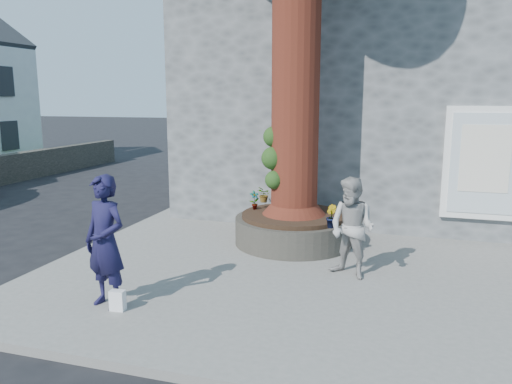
# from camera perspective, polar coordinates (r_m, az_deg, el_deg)

# --- Properties ---
(ground) EXTENTS (120.00, 120.00, 0.00)m
(ground) POSITION_cam_1_polar(r_m,az_deg,el_deg) (8.40, -4.20, -9.89)
(ground) COLOR black
(ground) RESTS_ON ground
(pavement) EXTENTS (9.00, 8.00, 0.12)m
(pavement) POSITION_cam_1_polar(r_m,az_deg,el_deg) (8.92, 7.29, -8.30)
(pavement) COLOR slate
(pavement) RESTS_ON ground
(yellow_line) EXTENTS (0.10, 30.00, 0.01)m
(yellow_line) POSITION_cam_1_polar(r_m,az_deg,el_deg) (10.63, -17.79, -5.91)
(yellow_line) COLOR yellow
(yellow_line) RESTS_ON ground
(stone_shop) EXTENTS (10.30, 8.30, 6.30)m
(stone_shop) POSITION_cam_1_polar(r_m,az_deg,el_deg) (14.53, 15.83, 11.15)
(stone_shop) COLOR #4E5153
(stone_shop) RESTS_ON ground
(planter) EXTENTS (2.30, 2.30, 0.60)m
(planter) POSITION_cam_1_polar(r_m,az_deg,el_deg) (9.88, 4.32, -4.20)
(planter) COLOR black
(planter) RESTS_ON pavement
(man) EXTENTS (0.75, 0.59, 1.83)m
(man) POSITION_cam_1_polar(r_m,az_deg,el_deg) (7.08, -16.85, -5.47)
(man) COLOR #151335
(man) RESTS_ON pavement
(woman) EXTENTS (0.97, 0.90, 1.61)m
(woman) POSITION_cam_1_polar(r_m,az_deg,el_deg) (8.05, 10.92, -4.07)
(woman) COLOR #9D9A96
(woman) RESTS_ON pavement
(shopping_bag) EXTENTS (0.21, 0.13, 0.28)m
(shopping_bag) POSITION_cam_1_polar(r_m,az_deg,el_deg) (7.15, -15.53, -11.85)
(shopping_bag) COLOR white
(shopping_bag) RESTS_ON pavement
(plant_a) EXTENTS (0.24, 0.23, 0.38)m
(plant_a) POSITION_cam_1_polar(r_m,az_deg,el_deg) (10.11, -0.18, -0.94)
(plant_a) COLOR gray
(plant_a) RESTS_ON planter
(plant_b) EXTENTS (0.29, 0.29, 0.40)m
(plant_b) POSITION_cam_1_polar(r_m,az_deg,el_deg) (8.80, 8.55, -2.76)
(plant_b) COLOR gray
(plant_b) RESTS_ON planter
(plant_c) EXTENTS (0.27, 0.27, 0.34)m
(plant_c) POSITION_cam_1_polar(r_m,az_deg,el_deg) (10.70, 2.61, -0.40)
(plant_c) COLOR gray
(plant_c) RESTS_ON planter
(plant_d) EXTENTS (0.40, 0.41, 0.34)m
(plant_d) POSITION_cam_1_polar(r_m,az_deg,el_deg) (10.78, 0.94, -0.30)
(plant_d) COLOR gray
(plant_d) RESTS_ON planter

